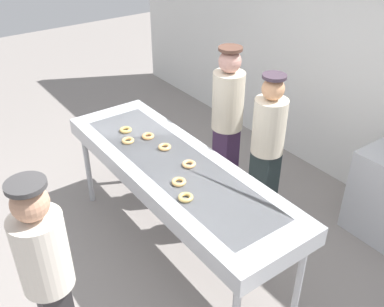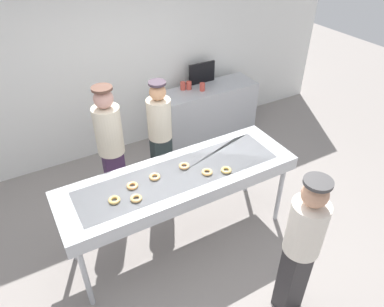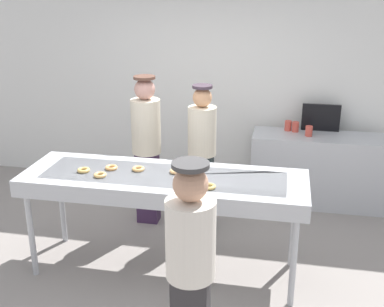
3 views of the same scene
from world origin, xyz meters
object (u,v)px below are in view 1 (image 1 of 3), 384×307
glazed_donut_0 (165,147)px  customer_waiting (48,276)px  glazed_donut_6 (126,130)px  glazed_donut_5 (148,136)px  glazed_donut_2 (189,164)px  worker_assistant (267,150)px  glazed_donut_1 (128,141)px  fryer_conveyor (175,171)px  glazed_donut_4 (179,182)px  glazed_donut_3 (186,197)px  worker_baker (227,118)px

glazed_donut_0 → customer_waiting: customer_waiting is taller
glazed_donut_6 → glazed_donut_5: bearing=25.7°
glazed_donut_2 → worker_assistant: size_ratio=0.07×
glazed_donut_6 → glazed_donut_1: bearing=-23.1°
glazed_donut_2 → glazed_donut_0: bearing=-178.0°
glazed_donut_0 → glazed_donut_1: size_ratio=1.00×
fryer_conveyor → customer_waiting: size_ratio=1.58×
fryer_conveyor → glazed_donut_1: (-0.55, -0.14, 0.10)m
glazed_donut_2 → glazed_donut_6: 0.85m
customer_waiting → fryer_conveyor: bearing=110.6°
fryer_conveyor → glazed_donut_4: (0.26, -0.13, 0.10)m
glazed_donut_0 → glazed_donut_3: same height
glazed_donut_1 → customer_waiting: bearing=-47.5°
glazed_donut_4 → glazed_donut_5: size_ratio=1.00×
customer_waiting → glazed_donut_5: bearing=126.4°
glazed_donut_2 → glazed_donut_6: same height
glazed_donut_1 → glazed_donut_4: bearing=0.6°
fryer_conveyor → worker_baker: bearing=114.7°
glazed_donut_0 → glazed_donut_2: 0.35m
glazed_donut_4 → worker_baker: worker_baker is taller
glazed_donut_5 → worker_baker: worker_baker is taller
glazed_donut_1 → worker_assistant: worker_assistant is taller
fryer_conveyor → glazed_donut_3: (0.45, -0.21, 0.10)m
glazed_donut_4 → glazed_donut_5: 0.79m
worker_assistant → glazed_donut_1: bearing=41.1°
glazed_donut_5 → customer_waiting: customer_waiting is taller
worker_baker → customer_waiting: bearing=107.0°
glazed_donut_0 → worker_baker: 0.90m
fryer_conveyor → worker_baker: size_ratio=1.52×
glazed_donut_0 → glazed_donut_2: size_ratio=1.00×
glazed_donut_0 → glazed_donut_6: 0.50m
glazed_donut_1 → worker_baker: bearing=84.1°
glazed_donut_2 → worker_baker: (-0.53, 0.87, -0.05)m
glazed_donut_4 → worker_baker: (-0.69, 1.08, -0.05)m
glazed_donut_4 → glazed_donut_5: same height
glazed_donut_0 → customer_waiting: 1.57m
glazed_donut_4 → glazed_donut_3: bearing=-20.3°
glazed_donut_4 → worker_baker: size_ratio=0.07×
glazed_donut_5 → worker_assistant: bearing=50.2°
fryer_conveyor → glazed_donut_6: (-0.74, -0.06, 0.10)m
glazed_donut_4 → worker_assistant: (-0.06, 1.03, -0.10)m
glazed_donut_2 → glazed_donut_5: same height
fryer_conveyor → glazed_donut_3: bearing=-24.5°
worker_baker → fryer_conveyor: bearing=108.9°
fryer_conveyor → glazed_donut_1: 0.58m
worker_baker → worker_assistant: 0.64m
glazed_donut_6 → customer_waiting: size_ratio=0.07×
fryer_conveyor → glazed_donut_5: size_ratio=22.48×
worker_baker → worker_assistant: bearing=169.7°
fryer_conveyor → customer_waiting: (0.51, -1.30, 0.01)m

